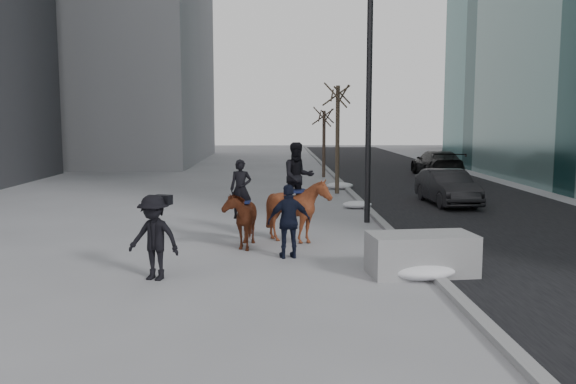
{
  "coord_description": "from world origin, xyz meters",
  "views": [
    {
      "loc": [
        -0.31,
        -13.57,
        3.31
      ],
      "look_at": [
        0.0,
        1.2,
        1.5
      ],
      "focal_mm": 38.0,
      "sensor_mm": 36.0,
      "label": 1
    }
  ],
  "objects_px": {
    "planter": "(421,254)",
    "mounted_left": "(241,214)",
    "mounted_right": "(298,203)",
    "car_near": "(447,187)"
  },
  "relations": [
    {
      "from": "car_near",
      "to": "planter",
      "type": "bearing_deg",
      "value": -111.85
    },
    {
      "from": "mounted_left",
      "to": "mounted_right",
      "type": "bearing_deg",
      "value": 16.49
    },
    {
      "from": "car_near",
      "to": "mounted_right",
      "type": "height_order",
      "value": "mounted_right"
    },
    {
      "from": "planter",
      "to": "car_near",
      "type": "relative_size",
      "value": 0.54
    },
    {
      "from": "planter",
      "to": "mounted_right",
      "type": "xyz_separation_m",
      "value": [
        -2.48,
        3.41,
        0.63
      ]
    },
    {
      "from": "car_near",
      "to": "mounted_right",
      "type": "distance_m",
      "value": 9.2
    },
    {
      "from": "car_near",
      "to": "mounted_left",
      "type": "bearing_deg",
      "value": -138.43
    },
    {
      "from": "mounted_right",
      "to": "planter",
      "type": "bearing_deg",
      "value": -53.93
    },
    {
      "from": "mounted_right",
      "to": "car_near",
      "type": "bearing_deg",
      "value": 49.49
    },
    {
      "from": "planter",
      "to": "mounted_left",
      "type": "height_order",
      "value": "mounted_left"
    }
  ]
}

